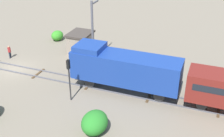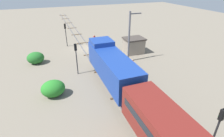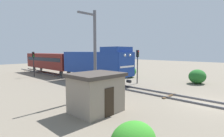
# 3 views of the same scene
# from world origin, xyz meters

# --- Properties ---
(ground_plane) EXTENTS (119.82, 119.82, 0.00)m
(ground_plane) POSITION_xyz_m (0.00, 0.00, 0.00)
(ground_plane) COLOR #756B5B
(railway_track) EXTENTS (2.40, 79.88, 0.16)m
(railway_track) POSITION_xyz_m (0.00, -0.00, 0.07)
(railway_track) COLOR #595960
(railway_track) RESTS_ON ground
(locomotive) EXTENTS (2.90, 11.60, 4.60)m
(locomotive) POSITION_xyz_m (0.00, 13.80, 2.77)
(locomotive) COLOR navy
(locomotive) RESTS_ON railway_track
(traffic_signal_mid) EXTENTS (0.32, 0.34, 4.40)m
(traffic_signal_mid) POSITION_xyz_m (3.40, 9.48, 3.05)
(traffic_signal_mid) COLOR #262628
(traffic_signal_mid) RESTS_ON ground
(worker_near_track) EXTENTS (0.38, 0.38, 1.70)m
(worker_near_track) POSITION_xyz_m (-2.40, -2.55, 1.00)
(worker_near_track) COLOR #262B38
(worker_near_track) RESTS_ON ground
(worker_by_signal) EXTENTS (0.38, 0.38, 1.70)m
(worker_by_signal) POSITION_xyz_m (-4.20, 11.15, 1.00)
(worker_by_signal) COLOR #262B38
(worker_by_signal) RESTS_ON ground
(catenary_mast) EXTENTS (1.94, 0.28, 7.84)m
(catenary_mast) POSITION_xyz_m (-5.06, 8.14, 4.16)
(catenary_mast) COLOR #595960
(catenary_mast) RESTS_ON ground
(relay_hut) EXTENTS (3.50, 2.90, 2.74)m
(relay_hut) POSITION_xyz_m (-7.50, 5.13, 1.39)
(relay_hut) COLOR gray
(relay_hut) RESTS_ON ground
(bush_near) EXTENTS (2.64, 2.16, 1.92)m
(bush_near) POSITION_xyz_m (6.94, 13.68, 0.96)
(bush_near) COLOR #257826
(bush_near) RESTS_ON ground
(bush_mid) EXTENTS (2.02, 1.65, 1.47)m
(bush_mid) POSITION_xyz_m (-10.02, -0.03, 0.73)
(bush_mid) COLOR #348C26
(bush_mid) RESTS_ON ground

